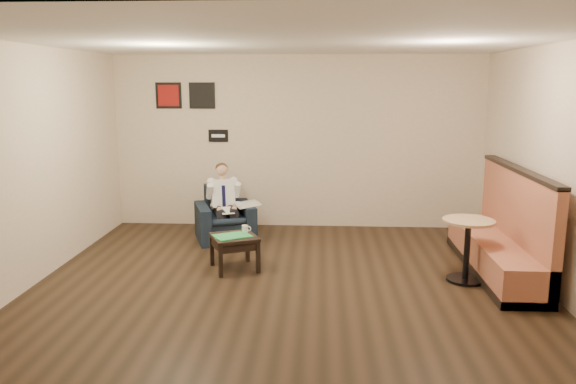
# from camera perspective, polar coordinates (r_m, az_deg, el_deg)

# --- Properties ---
(ground) EXTENTS (6.00, 6.00, 0.00)m
(ground) POSITION_cam_1_polar(r_m,az_deg,el_deg) (6.58, -0.17, -9.96)
(ground) COLOR black
(ground) RESTS_ON ground
(wall_back) EXTENTS (6.00, 0.02, 2.80)m
(wall_back) POSITION_cam_1_polar(r_m,az_deg,el_deg) (9.19, 0.97, 5.08)
(wall_back) COLOR beige
(wall_back) RESTS_ON ground
(wall_front) EXTENTS (6.00, 0.02, 2.80)m
(wall_front) POSITION_cam_1_polar(r_m,az_deg,el_deg) (3.30, -3.40, -5.98)
(wall_front) COLOR beige
(wall_front) RESTS_ON ground
(wall_left) EXTENTS (0.02, 6.00, 2.80)m
(wall_left) POSITION_cam_1_polar(r_m,az_deg,el_deg) (7.06, -25.28, 2.18)
(wall_left) COLOR beige
(wall_left) RESTS_ON ground
(wall_right) EXTENTS (0.02, 6.00, 2.80)m
(wall_right) POSITION_cam_1_polar(r_m,az_deg,el_deg) (6.74, 26.22, 1.71)
(wall_right) COLOR beige
(wall_right) RESTS_ON ground
(ceiling) EXTENTS (6.00, 6.00, 0.02)m
(ceiling) POSITION_cam_1_polar(r_m,az_deg,el_deg) (6.16, -0.19, 15.15)
(ceiling) COLOR white
(ceiling) RESTS_ON wall_back
(seating_sign) EXTENTS (0.32, 0.02, 0.20)m
(seating_sign) POSITION_cam_1_polar(r_m,az_deg,el_deg) (9.31, -7.09, 5.69)
(seating_sign) COLOR black
(seating_sign) RESTS_ON wall_back
(art_print_left) EXTENTS (0.42, 0.03, 0.42)m
(art_print_left) POSITION_cam_1_polar(r_m,az_deg,el_deg) (9.45, -12.03, 9.57)
(art_print_left) COLOR maroon
(art_print_left) RESTS_ON wall_back
(art_print_right) EXTENTS (0.42, 0.03, 0.42)m
(art_print_right) POSITION_cam_1_polar(r_m,az_deg,el_deg) (9.32, -8.72, 9.66)
(art_print_right) COLOR black
(art_print_right) RESTS_ON wall_back
(armchair) EXTENTS (1.06, 1.06, 0.81)m
(armchair) POSITION_cam_1_polar(r_m,az_deg,el_deg) (8.57, -6.43, -2.19)
(armchair) COLOR black
(armchair) RESTS_ON ground
(seated_man) EXTENTS (0.75, 0.92, 1.10)m
(seated_man) POSITION_cam_1_polar(r_m,az_deg,el_deg) (8.44, -6.34, -1.37)
(seated_man) COLOR white
(seated_man) RESTS_ON armchair
(lap_papers) EXTENTS (0.27, 0.31, 0.01)m
(lap_papers) POSITION_cam_1_polar(r_m,az_deg,el_deg) (8.37, -6.23, -1.88)
(lap_papers) COLOR white
(lap_papers) RESTS_ON seated_man
(newspaper) EXTENTS (0.49, 0.54, 0.01)m
(newspaper) POSITION_cam_1_polar(r_m,az_deg,el_deg) (8.52, -4.12, -1.24)
(newspaper) COLOR silver
(newspaper) RESTS_ON armchair
(side_table) EXTENTS (0.71, 0.71, 0.44)m
(side_table) POSITION_cam_1_polar(r_m,az_deg,el_deg) (7.26, -5.46, -6.13)
(side_table) COLOR black
(side_table) RESTS_ON ground
(green_folder) EXTENTS (0.54, 0.50, 0.01)m
(green_folder) POSITION_cam_1_polar(r_m,az_deg,el_deg) (7.17, -5.68, -4.46)
(green_folder) COLOR green
(green_folder) RESTS_ON side_table
(coffee_mug) EXTENTS (0.11, 0.11, 0.09)m
(coffee_mug) POSITION_cam_1_polar(r_m,az_deg,el_deg) (7.34, -4.39, -3.74)
(coffee_mug) COLOR white
(coffee_mug) RESTS_ON side_table
(smartphone) EXTENTS (0.15, 0.10, 0.01)m
(smartphone) POSITION_cam_1_polar(r_m,az_deg,el_deg) (7.35, -5.43, -4.07)
(smartphone) COLOR black
(smartphone) RESTS_ON side_table
(banquette) EXTENTS (0.61, 2.55, 1.30)m
(banquette) POSITION_cam_1_polar(r_m,az_deg,el_deg) (7.49, 20.45, -2.83)
(banquette) COLOR #AC5E42
(banquette) RESTS_ON ground
(cafe_table) EXTENTS (0.75, 0.75, 0.76)m
(cafe_table) POSITION_cam_1_polar(r_m,az_deg,el_deg) (7.10, 17.71, -5.67)
(cafe_table) COLOR tan
(cafe_table) RESTS_ON ground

